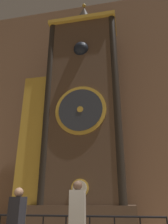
% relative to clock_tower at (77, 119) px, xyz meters
% --- Properties ---
extents(cathedral_back_wall, '(24.00, 0.32, 12.47)m').
position_rel_clock_tower_xyz_m(cathedral_back_wall, '(0.36, 1.45, 1.59)').
color(cathedral_back_wall, '#846047').
rests_on(cathedral_back_wall, ground_plane).
extents(clock_tower, '(4.45, 1.79, 11.19)m').
position_rel_clock_tower_xyz_m(clock_tower, '(0.00, 0.00, 0.00)').
color(clock_tower, brown).
rests_on(clock_tower, ground_plane).
extents(visitor_near, '(0.39, 0.31, 1.69)m').
position_rel_clock_tower_xyz_m(visitor_near, '(-0.45, -3.66, -3.62)').
color(visitor_near, black).
rests_on(visitor_near, ground_plane).
extents(visitor_far, '(0.35, 0.23, 1.83)m').
position_rel_clock_tower_xyz_m(visitor_far, '(0.85, -3.41, -3.53)').
color(visitor_far, '#58554F').
rests_on(visitor_far, ground_plane).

